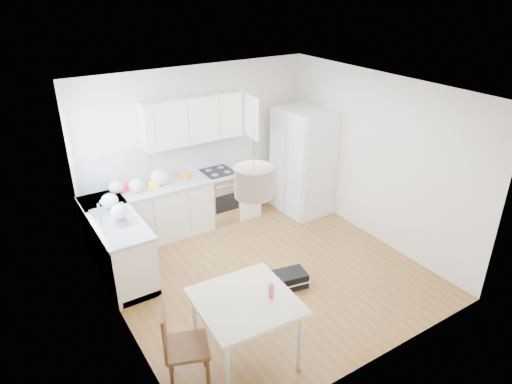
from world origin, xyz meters
TOP-DOWN VIEW (x-y plane):
  - floor at (0.00, 0.00)m, footprint 4.20×4.20m
  - ceiling at (0.00, 0.00)m, footprint 4.20×4.20m
  - wall_back at (0.00, 2.10)m, footprint 4.20×0.00m
  - wall_left at (-2.10, 0.00)m, footprint 0.00×4.20m
  - wall_right at (2.10, 0.00)m, footprint 0.00×4.20m
  - window_glassblock at (-2.09, 1.15)m, footprint 0.02×1.00m
  - cabinets_back at (-0.60, 1.80)m, footprint 3.00×0.60m
  - cabinets_left at (-1.80, 1.20)m, footprint 0.60×1.80m
  - counter_back at (-0.60, 1.80)m, footprint 3.02×0.64m
  - counter_left at (-1.80, 1.20)m, footprint 0.64×1.82m
  - backsplash_back at (-0.60, 2.09)m, footprint 3.00×0.01m
  - backsplash_left at (-2.09, 1.20)m, footprint 0.01×1.80m
  - upper_cabinets at (-0.15, 1.94)m, footprint 1.70×0.32m
  - range_oven at (0.20, 1.80)m, footprint 0.50×0.61m
  - sink at (-1.80, 1.15)m, footprint 0.50×0.80m
  - refrigerator at (1.71, 1.32)m, footprint 0.94×0.99m
  - dining_table at (-1.11, -1.27)m, footprint 1.10×1.10m
  - dining_chair at (-1.81, -1.25)m, footprint 0.56×0.56m
  - drink_bottle at (-0.85, -1.39)m, footprint 0.06×0.06m
  - gym_bag at (0.09, -0.47)m, footprint 0.53×0.40m
  - pendant_lamp at (-0.98, -1.25)m, footprint 0.40×0.40m
  - grocery_bag_a at (-1.53, 1.89)m, footprint 0.23×0.20m
  - grocery_bag_b at (-1.24, 1.77)m, footprint 0.25×0.21m
  - grocery_bag_c at (-0.83, 1.82)m, footprint 0.30×0.26m
  - grocery_bag_d at (-1.75, 1.46)m, footprint 0.25×0.21m
  - grocery_bag_e at (-1.74, 1.06)m, footprint 0.24×0.20m
  - snack_orange at (-0.37, 1.85)m, footprint 0.17×0.14m
  - snack_yellow at (-0.97, 1.78)m, footprint 0.18×0.13m
  - snack_red at (-1.41, 1.90)m, footprint 0.20×0.16m

SIDE VIEW (x-z plane):
  - floor at x=0.00m, z-range 0.00..0.00m
  - gym_bag at x=0.09m, z-range 0.00..0.22m
  - cabinets_back at x=-0.60m, z-range 0.00..0.88m
  - cabinets_left at x=-1.80m, z-range 0.00..0.88m
  - range_oven at x=0.20m, z-range 0.00..0.88m
  - dining_chair at x=-1.81m, z-range 0.00..1.03m
  - dining_table at x=-1.11m, z-range 0.32..1.14m
  - counter_back at x=-0.60m, z-range 0.88..0.92m
  - counter_left at x=-1.80m, z-range 0.88..0.92m
  - sink at x=-1.80m, z-range 0.84..0.99m
  - drink_bottle at x=-0.85m, z-range 0.82..1.03m
  - refrigerator at x=1.71m, z-range 0.00..1.91m
  - snack_orange at x=-0.37m, z-range 0.92..1.02m
  - snack_yellow at x=-0.97m, z-range 0.92..1.03m
  - snack_red at x=-1.41m, z-range 0.92..1.04m
  - grocery_bag_a at x=-1.53m, z-range 0.92..1.13m
  - grocery_bag_e at x=-1.74m, z-range 0.92..1.14m
  - grocery_bag_d at x=-1.75m, z-range 0.92..1.14m
  - grocery_bag_b at x=-1.24m, z-range 0.92..1.15m
  - grocery_bag_c at x=-0.83m, z-range 0.92..1.19m
  - backsplash_back at x=-0.60m, z-range 0.92..1.50m
  - backsplash_left at x=-2.09m, z-range 0.92..1.50m
  - wall_back at x=0.00m, z-range -0.75..3.45m
  - wall_left at x=-2.10m, z-range -0.75..3.45m
  - wall_right at x=2.10m, z-range -0.75..3.45m
  - window_glassblock at x=-2.09m, z-range 1.25..2.25m
  - upper_cabinets at x=-0.15m, z-range 1.50..2.25m
  - pendant_lamp at x=-0.98m, z-range 2.03..2.33m
  - ceiling at x=0.00m, z-range 2.70..2.70m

